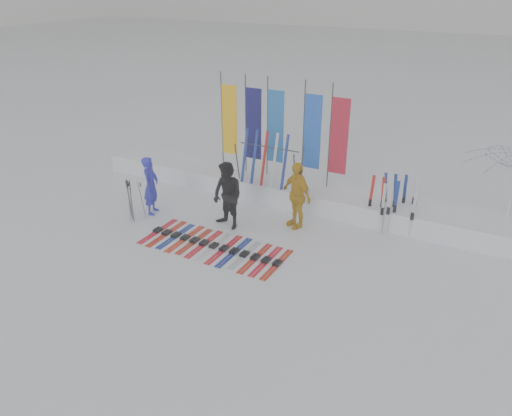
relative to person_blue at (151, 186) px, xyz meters
The scene contains 11 objects.
ground 3.92m from the person_blue, 26.53° to the right, with size 120.00×120.00×0.00m, color white.
snow_bank 4.52m from the person_blue, 40.24° to the left, with size 14.00×1.60×0.60m, color white.
person_blue is the anchor object (origin of this frame).
person_black 2.52m from the person_blue, ahead, with size 0.94×0.73×1.94m, color black.
person_yellow 4.36m from the person_blue, 16.71° to the left, with size 1.14×0.47×1.94m, color #D69C0D.
tent_canopy 10.10m from the person_blue, 19.41° to the left, with size 2.84×2.89×2.60m, color white.
ski_row 3.05m from the person_blue, 18.40° to the right, with size 3.93×1.70×0.07m.
pole_cluster 0.75m from the person_blue, 109.60° to the right, with size 0.59×0.45×1.24m.
feather_flags 4.35m from the person_blue, 48.69° to the left, with size 4.38×0.10×3.20m.
ski_rack 3.69m from the person_blue, 43.02° to the left, with size 2.04×0.80×1.23m.
upright_skis 7.12m from the person_blue, 20.40° to the left, with size 1.33×1.12×1.64m.
Camera 1 is at (5.86, -8.89, 6.60)m, focal length 35.00 mm.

